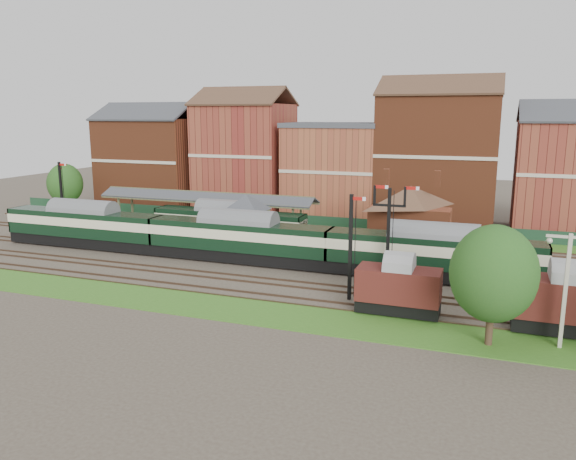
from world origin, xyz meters
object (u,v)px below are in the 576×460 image
(semaphore_bracket, at_px, (389,230))
(platform_railcar, at_px, (229,223))
(goods_van_a, at_px, (398,287))
(signal_box, at_px, (247,222))
(dmu_train, at_px, (239,237))

(semaphore_bracket, xyz_separation_m, platform_railcar, (-18.61, 9.00, -2.36))
(platform_railcar, height_order, goods_van_a, platform_railcar)
(semaphore_bracket, height_order, goods_van_a, semaphore_bracket)
(platform_railcar, relative_size, goods_van_a, 2.95)
(signal_box, distance_m, platform_railcar, 4.92)
(semaphore_bracket, bearing_deg, dmu_train, 170.18)
(signal_box, bearing_deg, semaphore_bracket, -20.92)
(signal_box, xyz_separation_m, platform_railcar, (-3.57, 3.25, -0.92))
(signal_box, distance_m, goods_van_a, 20.95)
(signal_box, relative_size, goods_van_a, 1.05)
(semaphore_bracket, bearing_deg, signal_box, 159.08)
(signal_box, height_order, semaphore_bracket, semaphore_bracket)
(signal_box, distance_m, dmu_train, 3.40)
(dmu_train, bearing_deg, semaphore_bracket, -9.82)
(dmu_train, bearing_deg, goods_van_a, -28.82)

